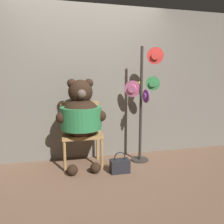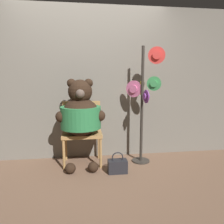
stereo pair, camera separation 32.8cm
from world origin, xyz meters
name	(u,v)px [view 2 (the right image)]	position (x,y,z in m)	size (l,w,h in m)	color
ground_plane	(91,168)	(0.00, 0.00, 0.00)	(14.00, 14.00, 0.00)	brown
wall_back	(88,84)	(0.00, 0.55, 1.23)	(8.00, 0.10, 2.45)	slate
chair	(82,129)	(-0.12, 0.27, 0.54)	(0.59, 0.44, 0.96)	#B2844C
teddy_bear	(81,115)	(-0.13, 0.12, 0.79)	(0.72, 0.63, 1.31)	black
hat_display_rack	(144,99)	(0.83, 0.16, 1.01)	(0.53, 0.53, 1.79)	#332D28
handbag_on_ground	(118,166)	(0.37, -0.20, 0.10)	(0.27, 0.15, 0.30)	#232328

